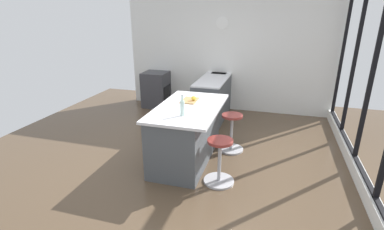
% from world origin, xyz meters
% --- Properties ---
extents(ground_plane, '(7.76, 7.76, 0.00)m').
position_xyz_m(ground_plane, '(0.00, 0.00, 0.00)').
color(ground_plane, brown).
extents(window_panel_rear, '(5.97, 0.12, 2.95)m').
position_xyz_m(window_panel_rear, '(0.00, 2.47, 1.27)').
color(window_panel_rear, silver).
rests_on(window_panel_rear, ground_plane).
extents(interior_partition_left, '(0.15, 4.93, 2.95)m').
position_xyz_m(interior_partition_left, '(-2.99, -0.00, 1.47)').
color(interior_partition_left, silver).
rests_on(interior_partition_left, ground_plane).
extents(sink_cabinet, '(2.46, 0.60, 1.20)m').
position_xyz_m(sink_cabinet, '(-2.64, -0.15, 0.46)').
color(sink_cabinet, '#4C5156').
rests_on(sink_cabinet, ground_plane).
extents(oven_range, '(0.60, 0.61, 0.89)m').
position_xyz_m(oven_range, '(-2.64, -1.73, 0.44)').
color(oven_range, '#38383D').
rests_on(oven_range, ground_plane).
extents(kitchen_island, '(1.70, 0.96, 0.92)m').
position_xyz_m(kitchen_island, '(-0.12, -0.13, 0.47)').
color(kitchen_island, '#4C5156').
rests_on(kitchen_island, ground_plane).
extents(stool_by_window, '(0.44, 0.44, 0.67)m').
position_xyz_m(stool_by_window, '(-0.65, 0.53, 0.31)').
color(stool_by_window, '#B7B7BC').
rests_on(stool_by_window, ground_plane).
extents(stool_middle, '(0.44, 0.44, 0.67)m').
position_xyz_m(stool_middle, '(0.41, 0.53, 0.31)').
color(stool_middle, '#B7B7BC').
rests_on(stool_middle, ground_plane).
extents(cutting_board, '(0.36, 0.24, 0.02)m').
position_xyz_m(cutting_board, '(-0.40, -0.16, 0.93)').
color(cutting_board, tan).
rests_on(cutting_board, kitchen_island).
extents(apple_yellow, '(0.08, 0.08, 0.08)m').
position_xyz_m(apple_yellow, '(-0.37, -0.08, 0.98)').
color(apple_yellow, gold).
rests_on(apple_yellow, cutting_board).
extents(water_bottle, '(0.06, 0.06, 0.31)m').
position_xyz_m(water_bottle, '(0.31, -0.05, 1.05)').
color(water_bottle, silver).
rests_on(water_bottle, kitchen_island).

